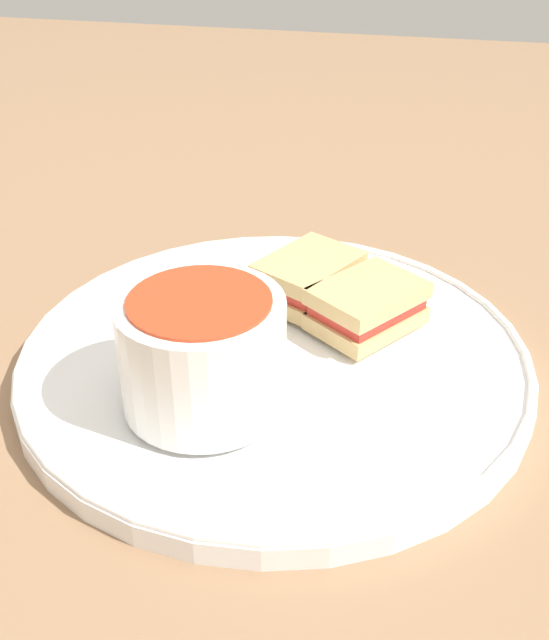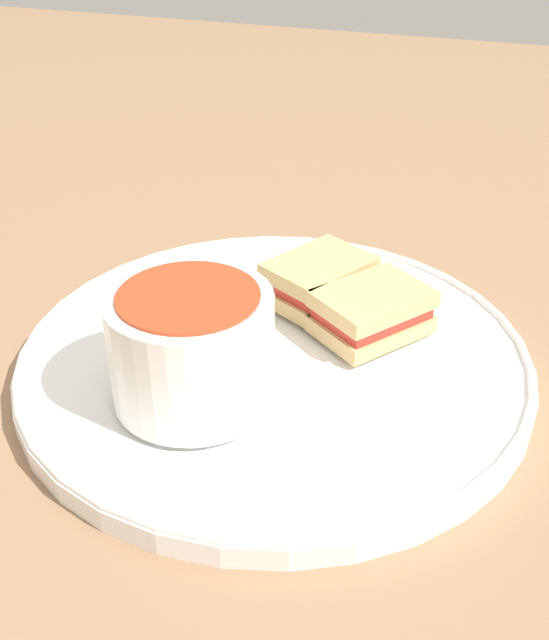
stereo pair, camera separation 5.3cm
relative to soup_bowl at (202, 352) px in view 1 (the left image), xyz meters
name	(u,v)px [view 1 (the left image)]	position (x,y,z in m)	size (l,w,h in m)	color
ground_plane	(275,368)	(-0.07, 0.03, -0.06)	(2.40, 2.40, 0.00)	#8E6B4C
plate	(275,356)	(-0.07, 0.03, -0.05)	(0.37, 0.37, 0.02)	white
soup_bowl	(202,352)	(0.00, 0.00, 0.00)	(0.10, 0.10, 0.08)	white
spoon	(142,364)	(-0.02, -0.05, -0.03)	(0.11, 0.05, 0.01)	silver
sandwich_half_near	(367,306)	(-0.11, 0.09, -0.02)	(0.10, 0.09, 0.03)	tan
sandwich_half_far	(309,278)	(-0.15, 0.04, -0.02)	(0.10, 0.09, 0.03)	tan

